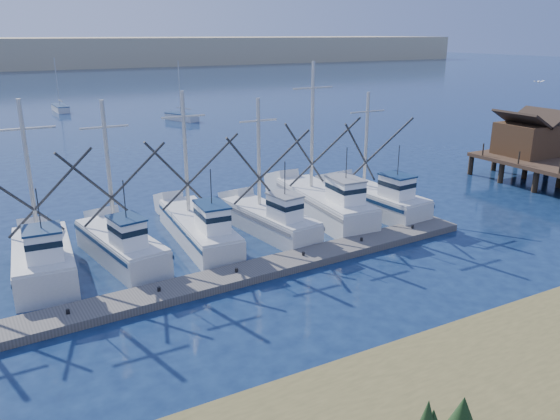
# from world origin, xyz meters

# --- Properties ---
(ground) EXTENTS (500.00, 500.00, 0.00)m
(ground) POSITION_xyz_m (0.00, 0.00, 0.00)
(ground) COLOR #0D1B39
(ground) RESTS_ON ground
(floating_dock) EXTENTS (29.73, 3.66, 0.40)m
(floating_dock) POSITION_xyz_m (-7.89, 5.35, 0.20)
(floating_dock) COLOR #59544F
(floating_dock) RESTS_ON ground
(dune_ridge) EXTENTS (360.00, 60.00, 10.00)m
(dune_ridge) POSITION_xyz_m (0.00, 210.00, 5.00)
(dune_ridge) COLOR tan
(dune_ridge) RESTS_ON ground
(trawler_fleet) EXTENTS (28.91, 9.48, 9.97)m
(trawler_fleet) POSITION_xyz_m (-7.07, 10.41, 0.98)
(trawler_fleet) COLOR silver
(trawler_fleet) RESTS_ON ground
(sailboat_near) EXTENTS (3.67, 5.42, 8.10)m
(sailboat_near) POSITION_xyz_m (6.73, 56.28, 0.50)
(sailboat_near) COLOR silver
(sailboat_near) RESTS_ON ground
(sailboat_far) EXTENTS (1.97, 6.03, 8.10)m
(sailboat_far) POSITION_xyz_m (-6.83, 74.26, 0.50)
(sailboat_far) COLOR silver
(sailboat_far) RESTS_ON ground
(flying_gull) EXTENTS (1.08, 0.20, 0.20)m
(flying_gull) POSITION_xyz_m (18.14, 9.19, 8.28)
(flying_gull) COLOR white
(flying_gull) RESTS_ON ground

